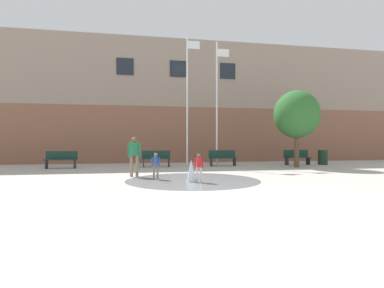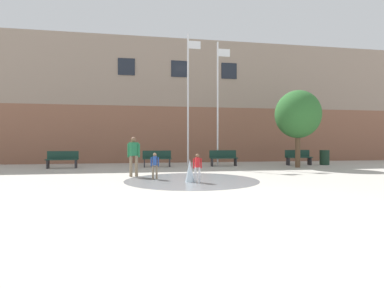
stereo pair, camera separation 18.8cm
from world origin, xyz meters
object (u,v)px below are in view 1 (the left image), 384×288
object	(u,v)px
park_bench_far_left	(61,159)
park_bench_far_right	(297,157)
child_in_fountain	(199,166)
flagpole_right	(217,100)
park_bench_near_trashcan	(223,158)
flagpole_left	(188,96)
child_with_pink_shirt	(156,164)
street_tree_near_building	(297,115)
park_bench_under_left_flagpole	(156,158)
trash_can	(323,157)
adult_in_red	(134,153)

from	to	relation	value
park_bench_far_left	park_bench_far_right	bearing A→B (deg)	-0.30
child_in_fountain	flagpole_right	xyz separation A→B (m)	(2.61, 7.12, 3.33)
park_bench_near_trashcan	flagpole_left	xyz separation A→B (m)	(-1.97, 0.51, 3.62)
child_with_pink_shirt	street_tree_near_building	distance (m)	9.14
child_with_pink_shirt	street_tree_near_building	size ratio (longest dim) A/B	0.23
park_bench_under_left_flagpole	street_tree_near_building	size ratio (longest dim) A/B	0.38
park_bench_far_right	trash_can	size ratio (longest dim) A/B	1.78
adult_in_red	trash_can	xyz separation A→B (m)	(11.30, 4.30, -0.48)
park_bench_far_right	flagpole_left	bearing A→B (deg)	175.29
park_bench_far_right	child_in_fountain	bearing A→B (deg)	-138.61
park_bench_under_left_flagpole	flagpole_left	bearing A→B (deg)	13.16
trash_can	street_tree_near_building	size ratio (longest dim) A/B	0.21
street_tree_near_building	child_in_fountain	bearing A→B (deg)	-142.61
street_tree_near_building	adult_in_red	bearing A→B (deg)	-161.79
trash_can	flagpole_right	bearing A→B (deg)	173.82
park_bench_near_trashcan	child_in_fountain	xyz separation A→B (m)	(-2.79, -6.61, 0.10)
park_bench_far_left	street_tree_near_building	xyz separation A→B (m)	(12.57, -1.65, 2.42)
flagpole_left	street_tree_near_building	distance (m)	6.22
park_bench_far_left	park_bench_far_right	world-z (taller)	same
park_bench_far_left	flagpole_right	bearing A→B (deg)	3.16
flagpole_right	street_tree_near_building	size ratio (longest dim) A/B	1.74
park_bench_far_left	park_bench_under_left_flagpole	world-z (taller)	same
park_bench_near_trashcan	child_with_pink_shirt	xyz separation A→B (m)	(-4.20, -5.48, 0.10)
child_in_fountain	flagpole_left	world-z (taller)	flagpole_left
trash_can	child_in_fountain	bearing A→B (deg)	-144.78
flagpole_right	trash_can	xyz separation A→B (m)	(6.48, -0.70, -3.46)
child_in_fountain	street_tree_near_building	world-z (taller)	street_tree_near_building
child_with_pink_shirt	flagpole_left	world-z (taller)	flagpole_left
park_bench_under_left_flagpole	park_bench_near_trashcan	size ratio (longest dim) A/B	1.00
park_bench_near_trashcan	flagpole_left	size ratio (longest dim) A/B	0.21
adult_in_red	park_bench_near_trashcan	bearing A→B (deg)	6.43
park_bench_near_trashcan	child_in_fountain	world-z (taller)	child_in_fountain
park_bench_far_left	adult_in_red	bearing A→B (deg)	-49.80
adult_in_red	park_bench_far_left	bearing A→B (deg)	94.70
park_bench_far_right	adult_in_red	world-z (taller)	adult_in_red
park_bench_far_left	park_bench_far_right	size ratio (longest dim) A/B	1.00
park_bench_under_left_flagpole	adult_in_red	size ratio (longest dim) A/B	1.01
adult_in_red	flagpole_right	distance (m)	7.56
park_bench_near_trashcan	street_tree_near_building	size ratio (longest dim) A/B	0.38
park_bench_under_left_flagpole	adult_in_red	distance (m)	4.74
child_in_fountain	street_tree_near_building	xyz separation A→B (m)	(6.54, 5.00, 2.32)
park_bench_far_left	park_bench_near_trashcan	size ratio (longest dim) A/B	1.00
park_bench_far_left	adult_in_red	distance (m)	5.94
park_bench_near_trashcan	adult_in_red	world-z (taller)	adult_in_red
park_bench_far_left	trash_can	xyz separation A→B (m)	(15.13, -0.23, -0.03)
child_in_fountain	park_bench_under_left_flagpole	bearing A→B (deg)	-173.73
child_in_fountain	trash_can	bearing A→B (deg)	122.67
child_with_pink_shirt	park_bench_far_right	bearing A→B (deg)	-44.09
child_with_pink_shirt	flagpole_right	xyz separation A→B (m)	(4.02, 5.99, 3.33)
flagpole_left	street_tree_near_building	world-z (taller)	flagpole_left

